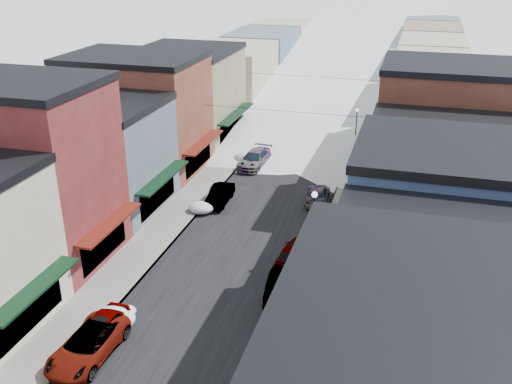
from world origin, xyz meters
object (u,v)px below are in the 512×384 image
Objects in this scene: car_green_sedan at (284,282)px; trash_can at (307,305)px; car_silver_sedan at (100,330)px; car_dark_hatch at (220,195)px; car_white_suv at (88,345)px; streetlamp_near at (314,217)px.

car_green_sedan is 2.45m from trash_can.
car_silver_sedan reaches higher than trash_can.
car_silver_sedan is 1.03× the size of car_dark_hatch.
car_white_suv is 1.26m from car_silver_sedan.
car_dark_hatch is 0.87× the size of car_green_sedan.
streetlamp_near is at bearing -39.86° from car_dark_hatch.
trash_can is (1.82, -1.63, -0.24)m from car_green_sedan.
car_silver_sedan is 0.91× the size of streetlamp_near.
streetlamp_near reaches higher than car_green_sedan.
car_white_suv is 1.20× the size of car_silver_sedan.
car_dark_hatch is 0.88× the size of streetlamp_near.
car_white_suv is 1.08× the size of car_green_sedan.
trash_can is 6.93m from streetlamp_near.
streetlamp_near is at bearing 56.09° from car_white_suv.
car_white_suv reaches higher than car_dark_hatch.
car_silver_sedan is at bearing 91.54° from car_white_suv.
car_silver_sedan is 0.90× the size of car_green_sedan.
car_dark_hatch is 5.13× the size of trash_can.
streetlamp_near is (9.27, -7.12, 2.56)m from car_dark_hatch.
car_silver_sedan is at bearing -151.04° from trash_can.
car_white_suv is at bearing -125.45° from streetlamp_near.
car_silver_sedan is at bearing -128.18° from streetlamp_near.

